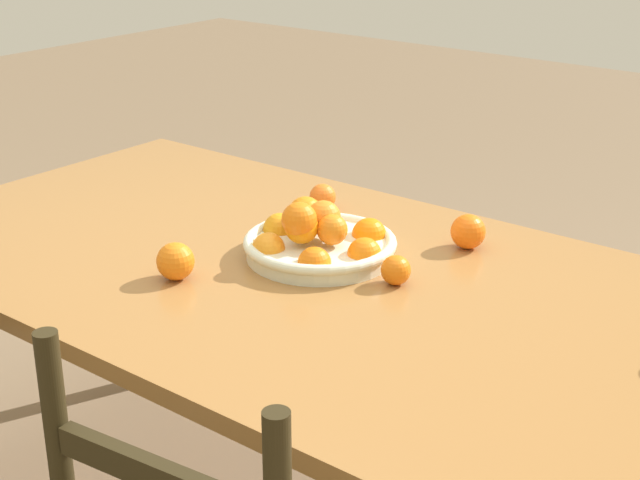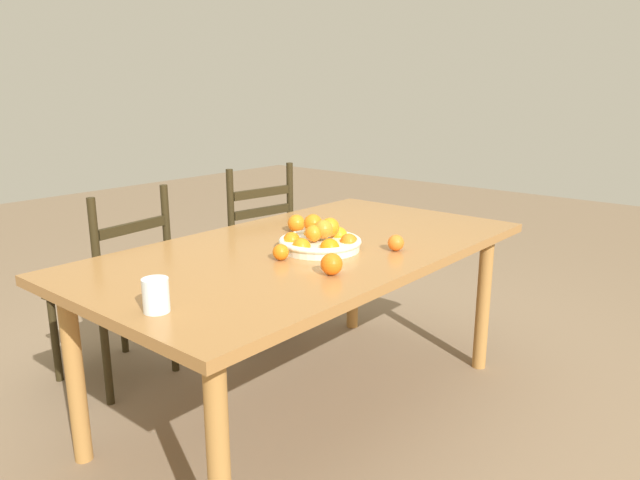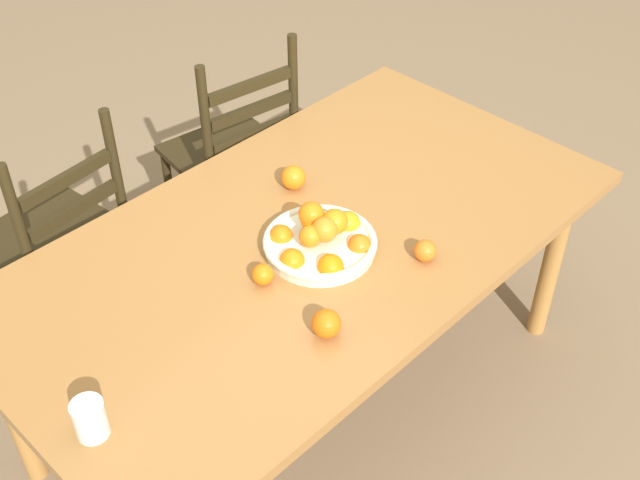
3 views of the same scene
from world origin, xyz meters
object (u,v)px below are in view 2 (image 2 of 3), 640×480
(chair_by_cabinet, at_px, (117,293))
(orange_loose_3, at_px, (332,264))
(dining_table, at_px, (309,262))
(orange_loose_2, at_px, (396,243))
(fruit_bowl, at_px, (320,240))
(orange_loose_1, at_px, (281,252))
(chair_near_window, at_px, (248,256))
(orange_loose_0, at_px, (296,223))
(drinking_glass, at_px, (156,295))

(chair_by_cabinet, relative_size, orange_loose_3, 12.03)
(dining_table, height_order, orange_loose_2, orange_loose_2)
(dining_table, distance_m, orange_loose_2, 0.38)
(chair_by_cabinet, bearing_deg, orange_loose_3, 90.47)
(fruit_bowl, distance_m, orange_loose_1, 0.22)
(chair_by_cabinet, relative_size, fruit_bowl, 2.81)
(orange_loose_1, bearing_deg, chair_near_window, 54.30)
(orange_loose_0, bearing_deg, dining_table, -125.87)
(dining_table, height_order, orange_loose_1, orange_loose_1)
(dining_table, bearing_deg, orange_loose_1, -165.48)
(drinking_glass, bearing_deg, fruit_bowl, 5.26)
(fruit_bowl, bearing_deg, chair_by_cabinet, 111.41)
(fruit_bowl, distance_m, orange_loose_3, 0.34)
(fruit_bowl, distance_m, drinking_glass, 0.84)
(chair_by_cabinet, distance_m, fruit_bowl, 1.08)
(chair_near_window, relative_size, orange_loose_2, 14.97)
(dining_table, xyz_separation_m, fruit_bowl, (-0.01, -0.07, 0.11))
(orange_loose_1, bearing_deg, orange_loose_0, 34.94)
(orange_loose_1, relative_size, orange_loose_2, 0.94)
(drinking_glass, bearing_deg, orange_loose_0, 19.55)
(orange_loose_0, bearing_deg, orange_loose_2, -87.52)
(orange_loose_0, bearing_deg, chair_by_cabinet, 128.25)
(chair_by_cabinet, height_order, orange_loose_3, chair_by_cabinet)
(chair_near_window, relative_size, orange_loose_0, 12.41)
(dining_table, xyz_separation_m, drinking_glass, (-0.85, -0.15, 0.12))
(chair_near_window, bearing_deg, orange_loose_3, 68.66)
(chair_by_cabinet, distance_m, orange_loose_2, 1.36)
(orange_loose_0, bearing_deg, orange_loose_1, -145.06)
(chair_by_cabinet, height_order, orange_loose_1, chair_by_cabinet)
(drinking_glass, bearing_deg, orange_loose_1, 8.49)
(orange_loose_1, bearing_deg, drinking_glass, -171.51)
(orange_loose_0, distance_m, drinking_glass, 1.06)
(dining_table, bearing_deg, orange_loose_3, -127.09)
(dining_table, distance_m, fruit_bowl, 0.13)
(fruit_bowl, relative_size, orange_loose_2, 5.10)
(chair_by_cabinet, bearing_deg, orange_loose_2, 108.55)
(fruit_bowl, bearing_deg, chair_near_window, 65.21)
(dining_table, distance_m, orange_loose_1, 0.26)
(orange_loose_0, height_order, orange_loose_1, orange_loose_0)
(orange_loose_3, bearing_deg, chair_by_cabinet, 96.76)
(chair_near_window, bearing_deg, orange_loose_2, 86.87)
(orange_loose_3, height_order, drinking_glass, drinking_glass)
(fruit_bowl, relative_size, orange_loose_1, 5.40)
(drinking_glass, bearing_deg, dining_table, 10.13)
(dining_table, distance_m, orange_loose_3, 0.42)
(orange_loose_2, bearing_deg, chair_by_cabinet, 114.84)
(orange_loose_1, xyz_separation_m, orange_loose_3, (-0.02, -0.26, 0.01))
(fruit_bowl, distance_m, orange_loose_0, 0.32)
(orange_loose_3, bearing_deg, fruit_bowl, 47.03)
(orange_loose_3, relative_size, drinking_glass, 0.77)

